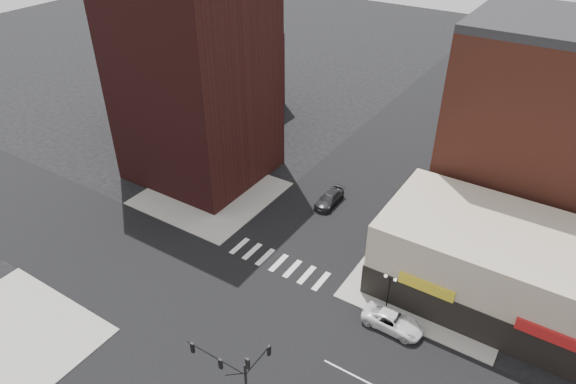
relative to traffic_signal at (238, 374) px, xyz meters
The scene contains 13 objects.
ground 11.76m from the traffic_signal, 132.74° to the left, with size 240.00×240.00×0.00m, color black.
road_ew 11.76m from the traffic_signal, 132.74° to the left, with size 200.00×14.00×0.02m, color black.
road_ns 11.76m from the traffic_signal, 132.74° to the left, with size 14.00×200.00×0.02m, color black.
sidewalk_nw 31.55m from the traffic_signal, 134.23° to the left, with size 15.00×15.00×0.12m, color gray.
sidewalk_ne 23.99m from the traffic_signal, 71.98° to the left, with size 15.00×15.00×0.12m, color gray.
building_nw 37.93m from the traffic_signal, 134.90° to the left, with size 16.00×15.00×25.00m, color black.
building_nw_low 57.36m from the traffic_signal, 133.17° to the left, with size 20.00×18.00×12.00m, color black.
building_ne_midrise 39.60m from the traffic_signal, 72.51° to the left, with size 18.00×15.00×22.00m, color maroon.
building_ne_row 26.71m from the traffic_signal, 58.92° to the left, with size 24.20×12.20×8.00m.
traffic_signal is the anchor object (origin of this frame).
street_lamp_ne 16.62m from the traffic_signal, 73.25° to the left, with size 1.22×0.32×4.16m.
white_suv 16.11m from the traffic_signal, 67.09° to the left, with size 2.54×5.51×1.53m, color white.
dark_sedan_north 29.86m from the traffic_signal, 106.08° to the left, with size 2.05×5.04×1.46m, color black.
Camera 1 is at (22.69, -25.36, 35.35)m, focal length 32.00 mm.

